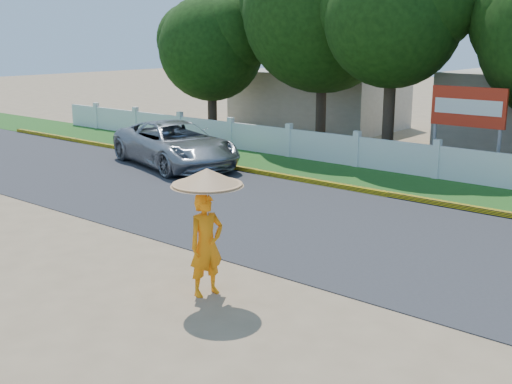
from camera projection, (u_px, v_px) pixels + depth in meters
ground at (191, 275)px, 12.63m from camera, size 120.00×120.00×0.00m
road at (320, 224)px, 15.99m from camera, size 60.00×7.00×0.02m
grass_verge at (415, 186)px, 19.91m from camera, size 60.00×3.50×0.03m
curb at (389, 194)px, 18.62m from camera, size 40.00×0.18×0.16m
fence at (436, 162)px, 20.86m from camera, size 40.00×0.10×1.10m
building_far at (318, 99)px, 32.69m from camera, size 8.00×5.00×2.80m
vehicle at (175, 144)px, 22.86m from camera, size 6.22×4.07×1.59m
monk_with_parasol at (207, 213)px, 11.32m from camera, size 1.29×1.29×2.35m
billboard at (468, 112)px, 21.00m from camera, size 2.50×0.13×2.95m
tree_row at (420, 26)px, 23.55m from camera, size 26.50×7.77×8.91m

